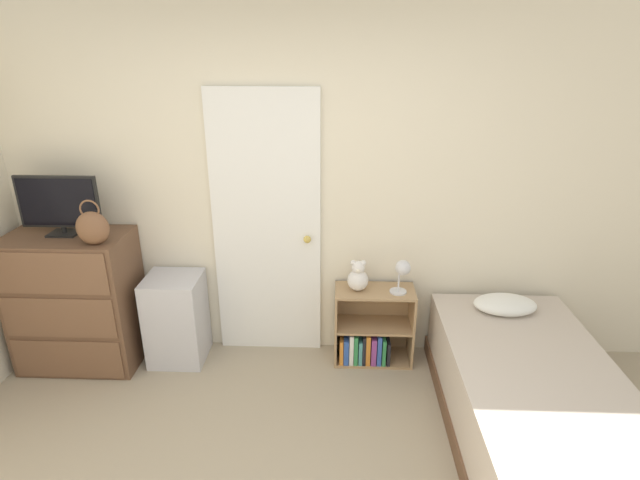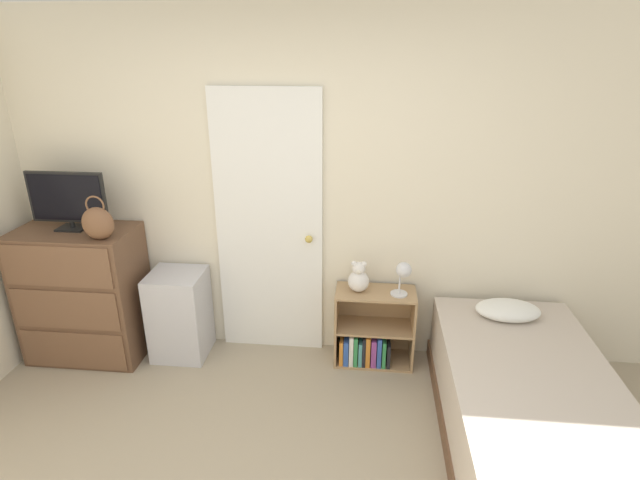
# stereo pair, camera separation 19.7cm
# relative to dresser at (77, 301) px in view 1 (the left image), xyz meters

# --- Properties ---
(wall_back) EXTENTS (10.00, 0.06, 2.55)m
(wall_back) POSITION_rel_dresser_xyz_m (1.57, 0.30, 0.76)
(wall_back) COLOR beige
(wall_back) RESTS_ON ground_plane
(door_closed) EXTENTS (0.80, 0.09, 2.02)m
(door_closed) POSITION_rel_dresser_xyz_m (1.40, 0.25, 0.50)
(door_closed) COLOR white
(door_closed) RESTS_ON ground_plane
(dresser) EXTENTS (0.86, 0.51, 1.03)m
(dresser) POSITION_rel_dresser_xyz_m (0.00, 0.00, 0.00)
(dresser) COLOR brown
(dresser) RESTS_ON ground_plane
(tv) EXTENTS (0.57, 0.16, 0.42)m
(tv) POSITION_rel_dresser_xyz_m (-0.01, 0.03, 0.74)
(tv) COLOR black
(tv) RESTS_ON dresser
(handbag) EXTENTS (0.22, 0.14, 0.31)m
(handbag) POSITION_rel_dresser_xyz_m (0.30, -0.14, 0.63)
(handbag) COLOR brown
(handbag) RESTS_ON dresser
(storage_bin) EXTENTS (0.41, 0.38, 0.69)m
(storage_bin) POSITION_rel_dresser_xyz_m (0.71, 0.06, -0.17)
(storage_bin) COLOR silver
(storage_bin) RESTS_ON ground_plane
(bookshelf) EXTENTS (0.59, 0.29, 0.60)m
(bookshelf) POSITION_rel_dresser_xyz_m (2.18, 0.10, -0.29)
(bookshelf) COLOR tan
(bookshelf) RESTS_ON ground_plane
(teddy_bear) EXTENTS (0.16, 0.16, 0.24)m
(teddy_bear) POSITION_rel_dresser_xyz_m (2.08, 0.11, 0.18)
(teddy_bear) COLOR silver
(teddy_bear) RESTS_ON bookshelf
(desk_lamp) EXTENTS (0.14, 0.13, 0.26)m
(desk_lamp) POSITION_rel_dresser_xyz_m (2.39, 0.06, 0.26)
(desk_lamp) COLOR silver
(desk_lamp) RESTS_ON bookshelf
(bed) EXTENTS (0.98, 1.94, 0.62)m
(bed) POSITION_rel_dresser_xyz_m (3.12, -0.71, -0.26)
(bed) COLOR brown
(bed) RESTS_ON ground_plane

